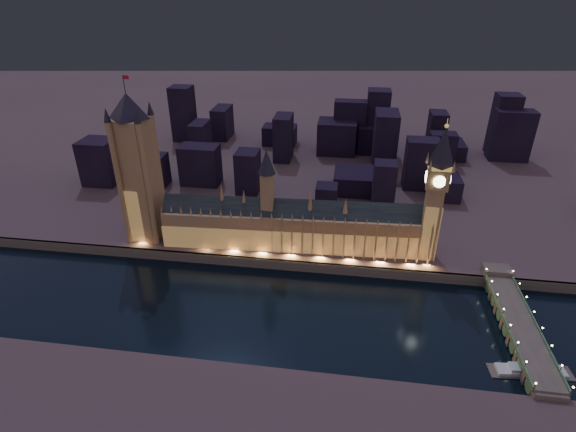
# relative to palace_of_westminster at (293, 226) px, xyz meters

# --- Properties ---
(ground_plane) EXTENTS (2000.00, 2000.00, 0.00)m
(ground_plane) POSITION_rel_palace_of_westminster_xyz_m (-7.61, -61.74, -26.37)
(ground_plane) COLOR black
(ground_plane) RESTS_ON ground
(north_bank) EXTENTS (2000.00, 960.00, 8.00)m
(north_bank) POSITION_rel_palace_of_westminster_xyz_m (-7.61, 458.26, -22.37)
(north_bank) COLOR #493344
(north_bank) RESTS_ON ground
(embankment_wall) EXTENTS (2000.00, 2.50, 8.00)m
(embankment_wall) POSITION_rel_palace_of_westminster_xyz_m (-7.61, -20.74, -22.37)
(embankment_wall) COLOR #4E4944
(embankment_wall) RESTS_ON ground
(palace_of_westminster) EXTENTS (202.00, 29.09, 78.00)m
(palace_of_westminster) POSITION_rel_palace_of_westminster_xyz_m (0.00, 0.00, 0.00)
(palace_of_westminster) COLOR #977A5B
(palace_of_westminster) RESTS_ON north_bank
(victoria_tower) EXTENTS (31.68, 31.68, 126.61)m
(victoria_tower) POSITION_rel_palace_of_westminster_xyz_m (-117.61, 0.18, 44.56)
(victoria_tower) COLOR #977A5B
(victoria_tower) RESTS_ON north_bank
(elizabeth_tower) EXTENTS (18.00, 18.00, 105.28)m
(elizabeth_tower) POSITION_rel_palace_of_westminster_xyz_m (100.39, 0.18, 40.25)
(elizabeth_tower) COLOR #977A5B
(elizabeth_tower) RESTS_ON north_bank
(westminster_bridge) EXTENTS (18.54, 113.00, 15.90)m
(westminster_bridge) POSITION_rel_palace_of_westminster_xyz_m (147.42, -65.19, -20.38)
(westminster_bridge) COLOR #4E4944
(westminster_bridge) RESTS_ON ground
(river_boat) EXTENTS (45.83, 14.57, 4.50)m
(river_boat) POSITION_rel_palace_of_westminster_xyz_m (146.44, -99.68, -24.81)
(river_boat) COLOR #4E4944
(river_boat) RESTS_ON ground
(city_backdrop) EXTENTS (501.20, 215.63, 70.77)m
(city_backdrop) POSITION_rel_palace_of_westminster_xyz_m (28.84, 186.12, 4.69)
(city_backdrop) COLOR black
(city_backdrop) RESTS_ON north_bank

